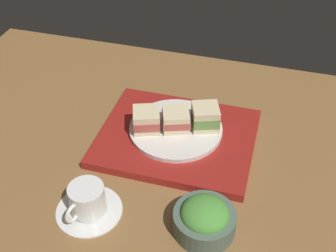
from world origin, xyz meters
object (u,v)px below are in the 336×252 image
at_px(salad_bowl, 205,219).
at_px(coffee_cup, 87,202).
at_px(sandwich_middle, 176,120).
at_px(sandwich_near, 205,117).
at_px(sandwich_far, 146,120).
at_px(sandwich_plate, 176,129).

height_order(salad_bowl, coffee_cup, salad_bowl).
distance_m(sandwich_middle, salad_bowl, 0.29).
bearing_deg(salad_bowl, sandwich_near, -77.91).
bearing_deg(sandwich_near, sandwich_far, 19.33).
bearing_deg(sandwich_near, coffee_cup, 58.91).
distance_m(sandwich_plate, sandwich_near, 0.08).
height_order(sandwich_plate, coffee_cup, coffee_cup).
relative_size(sandwich_far, coffee_cup, 0.60).
xyz_separation_m(sandwich_far, salad_bowl, (-0.20, 0.24, -0.03)).
bearing_deg(coffee_cup, sandwich_near, -121.09).
distance_m(sandwich_plate, salad_bowl, 0.29).
bearing_deg(sandwich_near, sandwich_plate, 19.33).
height_order(sandwich_middle, sandwich_far, sandwich_far).
distance_m(salad_bowl, coffee_cup, 0.25).
bearing_deg(sandwich_middle, sandwich_plate, 0.00).
distance_m(sandwich_plate, coffee_cup, 0.31).
xyz_separation_m(sandwich_near, salad_bowl, (-0.06, 0.29, -0.03)).
height_order(sandwich_plate, salad_bowl, salad_bowl).
bearing_deg(sandwich_middle, sandwich_near, -160.67).
xyz_separation_m(sandwich_near, sandwich_middle, (0.07, 0.02, -0.01)).
xyz_separation_m(sandwich_plate, sandwich_near, (-0.07, -0.02, 0.04)).
distance_m(sandwich_near, sandwich_far, 0.15).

